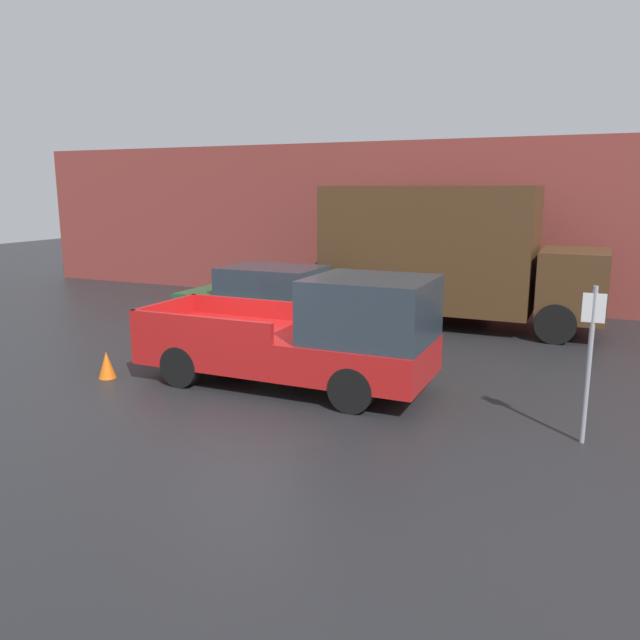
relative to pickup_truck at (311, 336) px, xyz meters
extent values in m
plane|color=#232326|center=(-1.15, -0.44, -0.96)|extent=(60.00, 60.00, 0.00)
cube|color=brown|center=(-1.15, 9.02, 1.52)|extent=(28.00, 0.15, 4.95)
cube|color=red|center=(-0.53, 0.00, -0.29)|extent=(5.34, 1.99, 0.65)
cube|color=#28333D|center=(1.12, 0.00, 0.57)|extent=(2.03, 1.87, 1.08)
cube|color=red|center=(-1.73, 0.95, 0.21)|extent=(2.94, 0.10, 0.36)
cube|color=red|center=(-1.73, -0.95, 0.21)|extent=(2.94, 0.10, 0.36)
cube|color=red|center=(-3.15, 0.00, 0.21)|extent=(0.10, 1.99, 0.36)
cylinder|color=black|center=(1.12, 0.88, -0.58)|extent=(0.75, 0.26, 0.75)
cylinder|color=black|center=(1.12, -0.88, -0.58)|extent=(0.75, 0.26, 0.75)
cylinder|color=black|center=(-2.19, 0.88, -0.58)|extent=(0.75, 0.26, 0.75)
cylinder|color=black|center=(-2.19, -0.88, -0.58)|extent=(0.75, 0.26, 0.75)
cube|color=#1E592D|center=(-2.67, 3.31, -0.29)|extent=(4.21, 1.95, 0.74)
cube|color=#28333D|center=(-2.54, 3.31, 0.41)|extent=(2.32, 1.72, 0.65)
cylinder|color=black|center=(-1.36, 4.19, -0.61)|extent=(0.71, 0.22, 0.71)
cylinder|color=black|center=(-1.36, 2.44, -0.61)|extent=(0.71, 0.22, 0.71)
cylinder|color=black|center=(-3.97, 4.19, -0.61)|extent=(0.71, 0.22, 0.71)
cylinder|color=black|center=(-3.97, 2.44, -0.61)|extent=(0.71, 0.22, 0.71)
cube|color=#472D19|center=(4.08, 6.39, 0.30)|extent=(1.55, 2.35, 1.64)
cube|color=#472D19|center=(0.49, 6.39, 1.06)|extent=(5.35, 2.47, 3.15)
cylinder|color=black|center=(3.80, 7.49, -0.49)|extent=(0.93, 0.30, 0.93)
cylinder|color=black|center=(3.80, 5.29, -0.49)|extent=(0.93, 0.30, 0.93)
cylinder|color=black|center=(-0.60, 7.49, -0.49)|extent=(0.93, 0.30, 0.93)
cylinder|color=black|center=(-0.60, 5.29, -0.49)|extent=(0.93, 0.30, 0.93)
cylinder|color=gray|center=(4.56, -0.71, 0.16)|extent=(0.07, 0.07, 2.25)
cube|color=silver|center=(4.56, -0.73, 0.99)|extent=(0.30, 0.02, 0.40)
cone|color=orange|center=(-3.79, -1.03, -0.70)|extent=(0.33, 0.33, 0.52)
camera|label=1|loc=(4.52, -9.79, 2.56)|focal=35.00mm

